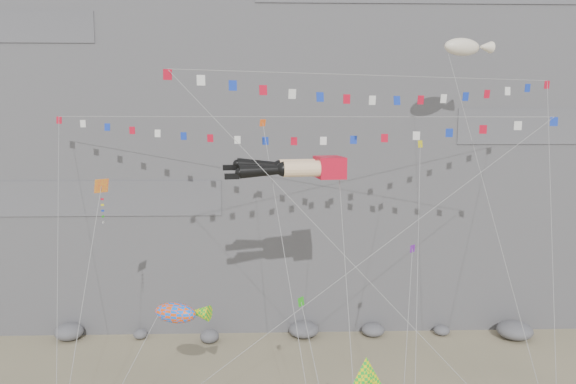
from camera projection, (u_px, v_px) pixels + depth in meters
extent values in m
cube|color=slate|center=(296.00, 58.00, 59.80)|extent=(80.00, 28.00, 50.00)
cube|color=red|center=(329.00, 167.00, 34.64)|extent=(1.93, 2.44, 1.31)
cylinder|color=#FFD29F|center=(301.00, 169.00, 33.65)|extent=(2.34, 1.30, 0.97)
sphere|color=black|center=(283.00, 169.00, 33.45)|extent=(0.89, 0.89, 0.89)
cone|color=black|center=(261.00, 171.00, 33.22)|extent=(2.74, 1.20, 0.90)
cube|color=black|center=(232.00, 176.00, 32.94)|extent=(0.91, 0.51, 0.32)
cylinder|color=#FFD29F|center=(297.00, 167.00, 34.93)|extent=(2.34, 1.30, 0.97)
sphere|color=black|center=(279.00, 167.00, 34.73)|extent=(0.89, 0.89, 0.89)
cone|color=black|center=(259.00, 165.00, 34.47)|extent=(2.76, 1.21, 0.97)
cube|color=black|center=(230.00, 167.00, 34.16)|extent=(0.91, 0.51, 0.32)
cylinder|color=gray|center=(344.00, 334.00, 28.60)|extent=(0.03, 0.03, 21.32)
cylinder|color=gray|center=(185.00, 276.00, 33.47)|extent=(0.03, 0.03, 25.50)
cylinder|color=gray|center=(466.00, 264.00, 31.54)|extent=(0.03, 0.03, 24.07)
cylinder|color=gray|center=(78.00, 331.00, 30.16)|extent=(0.03, 0.03, 16.81)
cylinder|color=gray|center=(505.00, 228.00, 35.25)|extent=(0.03, 0.03, 27.06)
cylinder|color=gray|center=(291.00, 293.00, 30.83)|extent=(0.03, 0.03, 23.78)
cylinder|color=gray|center=(405.00, 365.00, 30.73)|extent=(0.03, 0.03, 14.72)
cylinder|color=gray|center=(417.00, 299.00, 32.01)|extent=(0.03, 0.03, 22.46)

